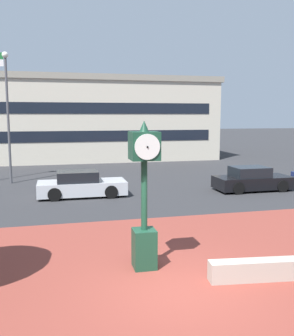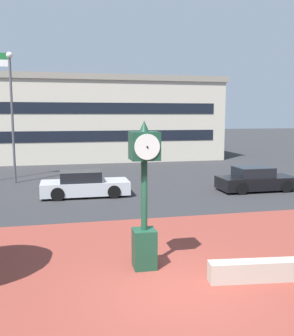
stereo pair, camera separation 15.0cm
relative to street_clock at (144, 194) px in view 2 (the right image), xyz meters
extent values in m
plane|color=#2D2D30|center=(0.51, -1.46, -1.97)|extent=(200.00, 200.00, 0.00)
cube|color=brown|center=(0.51, -0.37, -1.97)|extent=(44.00, 10.17, 0.01)
cube|color=#ADA393|center=(2.91, -1.44, -1.72)|extent=(3.22, 0.78, 0.50)
cube|color=#19422D|center=(0.00, 0.00, -1.45)|extent=(0.59, 0.59, 1.04)
cylinder|color=#19422D|center=(0.00, 0.00, -0.02)|extent=(0.16, 0.16, 1.84)
cube|color=#19422D|center=(0.00, 0.00, 1.26)|extent=(0.72, 0.72, 0.71)
cylinder|color=white|center=(0.01, 0.37, 1.26)|extent=(0.63, 0.04, 0.63)
sphere|color=black|center=(0.01, 0.39, 1.26)|extent=(0.05, 0.05, 0.05)
cylinder|color=white|center=(-0.01, -0.37, 1.26)|extent=(0.63, 0.04, 0.63)
sphere|color=black|center=(-0.01, -0.39, 1.26)|extent=(0.05, 0.05, 0.05)
cone|color=#19422D|center=(0.00, 0.00, 1.75)|extent=(0.25, 0.25, 0.28)
cube|color=black|center=(8.10, 8.90, -1.53)|extent=(4.09, 1.74, 0.64)
cube|color=black|center=(7.89, 8.90, -0.97)|extent=(1.88, 1.49, 0.56)
cylinder|color=black|center=(9.36, 9.71, -1.65)|extent=(0.64, 0.22, 0.64)
cylinder|color=black|center=(9.37, 8.10, -1.65)|extent=(0.64, 0.22, 0.64)
cylinder|color=black|center=(6.83, 9.70, -1.65)|extent=(0.64, 0.22, 0.64)
cylinder|color=black|center=(6.83, 8.09, -1.65)|extent=(0.64, 0.22, 0.64)
cube|color=#B7BABF|center=(-0.93, 9.50, -1.53)|extent=(4.32, 1.79, 0.64)
cube|color=black|center=(-1.14, 9.51, -0.97)|extent=(1.99, 1.53, 0.56)
cylinder|color=black|center=(0.42, 10.31, -1.65)|extent=(0.64, 0.22, 0.64)
cylinder|color=black|center=(0.40, 8.67, -1.65)|extent=(0.64, 0.22, 0.64)
cylinder|color=black|center=(-2.25, 10.34, -1.65)|extent=(0.64, 0.22, 0.64)
cylinder|color=black|center=(-2.27, 8.69, -1.65)|extent=(0.64, 0.22, 0.64)
cube|color=beige|center=(1.03, 29.65, 1.47)|extent=(22.53, 14.47, 6.88)
cube|color=gray|center=(1.03, 29.65, 5.16)|extent=(22.98, 14.76, 0.50)
cube|color=black|center=(1.03, 22.39, 0.32)|extent=(20.28, 0.04, 0.90)
cube|color=black|center=(1.03, 22.39, 2.62)|extent=(20.28, 0.04, 0.90)
cylinder|color=#4C4C51|center=(-4.76, 14.25, 1.66)|extent=(0.14, 0.14, 7.26)
sphere|color=white|center=(-4.76, 14.25, 5.43)|extent=(0.36, 0.36, 0.36)
camera|label=1|loc=(-2.22, -9.41, 2.02)|focal=40.90mm
camera|label=2|loc=(-2.07, -9.44, 2.02)|focal=40.90mm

